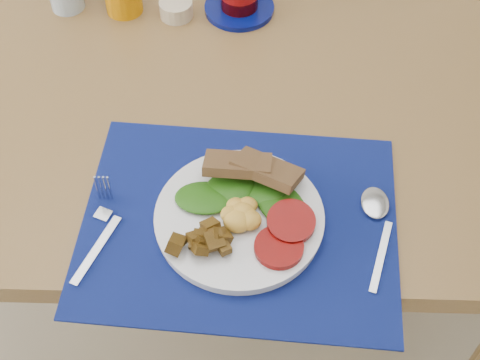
{
  "coord_description": "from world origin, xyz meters",
  "views": [
    {
      "loc": [
        0.2,
        -0.69,
        1.58
      ],
      "look_at": [
        0.18,
        -0.09,
        0.8
      ],
      "focal_mm": 50.0,
      "sensor_mm": 36.0,
      "label": 1
    }
  ],
  "objects": [
    {
      "name": "fork",
      "position": [
        -0.03,
        -0.15,
        0.76
      ],
      "size": [
        0.06,
        0.18,
        0.0
      ],
      "rotation": [
        0.0,
        0.0,
        -0.38
      ],
      "color": "#B2B5BA",
      "rests_on": "placemat"
    },
    {
      "name": "ramekin",
      "position": [
        0.04,
        0.36,
        0.77
      ],
      "size": [
        0.06,
        0.06,
        0.03
      ],
      "primitive_type": "cylinder",
      "color": "#C7B492",
      "rests_on": "table"
    },
    {
      "name": "ground",
      "position": [
        0.0,
        0.0,
        0.0
      ],
      "size": [
        4.0,
        4.0,
        0.0
      ],
      "primitive_type": "plane",
      "color": "tan",
      "rests_on": "ground"
    },
    {
      "name": "placemat",
      "position": [
        0.18,
        -0.13,
        0.75
      ],
      "size": [
        0.49,
        0.4,
        0.0
      ],
      "primitive_type": "cube",
      "rotation": [
        0.0,
        0.0,
        -0.07
      ],
      "color": "black",
      "rests_on": "table"
    },
    {
      "name": "breakfast_plate",
      "position": [
        0.17,
        -0.13,
        0.77
      ],
      "size": [
        0.25,
        0.25,
        0.06
      ],
      "rotation": [
        0.0,
        0.0,
        -0.21
      ],
      "color": "silver",
      "rests_on": "placemat"
    },
    {
      "name": "spoon",
      "position": [
        0.38,
        -0.12,
        0.76
      ],
      "size": [
        0.05,
        0.18,
        0.01
      ],
      "rotation": [
        0.0,
        0.0,
        -0.29
      ],
      "color": "#B2B5BA",
      "rests_on": "placemat"
    },
    {
      "name": "table",
      "position": [
        0.0,
        0.2,
        0.67
      ],
      "size": [
        1.4,
        0.9,
        0.75
      ],
      "color": "brown",
      "rests_on": "ground"
    }
  ]
}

